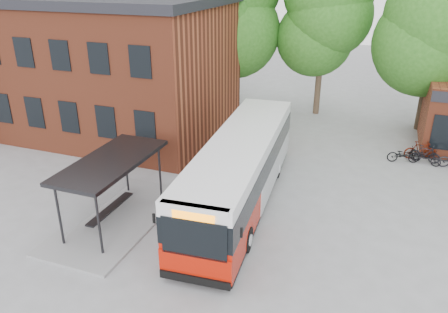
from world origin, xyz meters
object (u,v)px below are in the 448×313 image
(bicycle_1, at_px, (420,150))
(bicycle_3, at_px, (425,154))
(bus_shelter, at_px, (114,190))
(city_bus, at_px, (241,171))
(bicycle_0, at_px, (403,155))
(bicycle_2, at_px, (426,157))

(bicycle_1, height_order, bicycle_3, bicycle_1)
(bus_shelter, distance_m, city_bus, 5.60)
(city_bus, xyz_separation_m, bicycle_3, (8.19, 7.92, -1.10))
(bus_shelter, bearing_deg, bicycle_0, 43.08)
(bicycle_0, bearing_deg, city_bus, 123.76)
(bus_shelter, height_order, bicycle_0, bus_shelter)
(bicycle_1, xyz_separation_m, bicycle_2, (0.30, -0.61, -0.11))
(city_bus, distance_m, bicycle_3, 11.45)
(bicycle_2, bearing_deg, bicycle_0, 120.61)
(bus_shelter, distance_m, bicycle_2, 16.87)
(bicycle_2, bearing_deg, bicycle_1, 47.17)
(city_bus, relative_size, bicycle_1, 7.05)
(bus_shelter, height_order, city_bus, city_bus)
(city_bus, xyz_separation_m, bicycle_1, (7.95, 8.27, -1.06))
(city_bus, xyz_separation_m, bicycle_0, (7.07, 7.46, -1.13))
(city_bus, distance_m, bicycle_1, 11.52)
(bus_shelter, bearing_deg, bicycle_1, 43.03)
(bicycle_2, bearing_deg, city_bus, 153.87)
(bicycle_0, bearing_deg, bus_shelter, 120.30)
(bicycle_0, xyz_separation_m, bicycle_2, (1.18, 0.20, -0.03))
(city_bus, bearing_deg, bicycle_0, 42.23)
(bus_shelter, bearing_deg, bicycle_3, 41.63)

